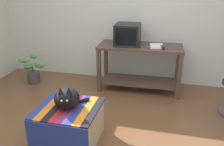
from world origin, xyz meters
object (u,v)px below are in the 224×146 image
desk (140,60)px  stapler (163,48)px  ottoman_with_blanket (69,124)px  tv_monitor (128,34)px  cat (67,98)px  book (157,46)px  keyboard (128,46)px  potted_plant (32,71)px

desk → stapler: 0.46m
desk → ottoman_with_blanket: desk is taller
tv_monitor → cat: size_ratio=1.08×
book → stapler: 0.13m
book → stapler: bearing=-50.6°
book → cat: size_ratio=0.61×
ottoman_with_blanket → stapler: (0.93, 1.45, 0.57)m
ottoman_with_blanket → desk: bearing=69.6°
desk → tv_monitor: bearing=170.0°
book → ottoman_with_blanket: 1.84m
tv_monitor → keyboard: 0.22m
cat → desk: bearing=52.7°
cat → stapler: size_ratio=3.73×
tv_monitor → cat: bearing=-104.3°
desk → stapler: bearing=-21.0°
keyboard → book: 0.45m
cat → tv_monitor: bearing=60.1°
keyboard → stapler: bearing=-6.7°
desk → cat: 1.68m
tv_monitor → desk: bearing=-10.0°
keyboard → ottoman_with_blanket: bearing=-113.0°
potted_plant → stapler: size_ratio=4.41×
tv_monitor → keyboard: size_ratio=1.11×
keyboard → cat: 1.52m
cat → stapler: (0.94, 1.45, 0.24)m
ottoman_with_blanket → cat: 0.33m
desk → potted_plant: (-1.89, -0.18, -0.29)m
book → tv_monitor: bearing=164.2°
book → stapler: (0.10, -0.09, 0.01)m
keyboard → book: size_ratio=1.61×
tv_monitor → ottoman_with_blanket: 1.79m
desk → cat: desk is taller
book → potted_plant: book is taller
desk → ottoman_with_blanket: (-0.58, -1.57, -0.30)m
cat → stapler: bearing=40.2°
potted_plant → stapler: (2.24, 0.05, 0.56)m
tv_monitor → book: tv_monitor is taller
ottoman_with_blanket → stapler: bearing=57.1°
book → potted_plant: size_ratio=0.51×
tv_monitor → potted_plant: (-1.67, -0.21, -0.70)m
desk → stapler: stapler is taller
stapler → potted_plant: bearing=162.1°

